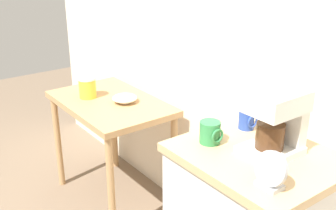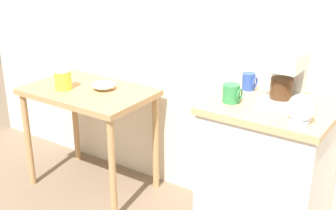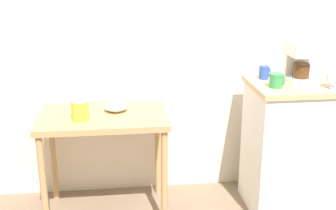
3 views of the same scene
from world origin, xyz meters
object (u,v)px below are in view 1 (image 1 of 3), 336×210
mug_tall_green (210,132)px  table_clock (271,172)px  canister_enamel (87,87)px  bowl_stoneware (125,98)px  mug_blue (247,119)px  coffee_maker (277,119)px

mug_tall_green → table_clock: (0.37, -0.07, 0.01)m
mug_tall_green → canister_enamel: bearing=177.0°
bowl_stoneware → mug_blue: (1.03, 0.01, 0.21)m
canister_enamel → coffee_maker: 1.50m
bowl_stoneware → coffee_maker: coffee_maker is taller
canister_enamel → mug_tall_green: bearing=-3.0°
bowl_stoneware → table_clock: table_clock is taller
table_clock → canister_enamel: bearing=175.3°
mug_blue → mug_tall_green: (0.01, -0.22, 0.00)m
bowl_stoneware → mug_tall_green: size_ratio=1.74×
mug_tall_green → table_clock: bearing=-10.3°
bowl_stoneware → table_clock: (1.40, -0.28, 0.22)m
bowl_stoneware → coffee_maker: bearing=-3.1°
bowl_stoneware → mug_tall_green: mug_tall_green is taller
mug_blue → mug_tall_green: bearing=-88.4°
bowl_stoneware → mug_tall_green: 1.08m
coffee_maker → table_clock: (0.16, -0.21, -0.08)m
coffee_maker → table_clock: size_ratio=1.96×
bowl_stoneware → mug_blue: 1.05m
bowl_stoneware → table_clock: bearing=-11.3°
canister_enamel → table_clock: table_clock is taller
bowl_stoneware → table_clock: 1.45m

